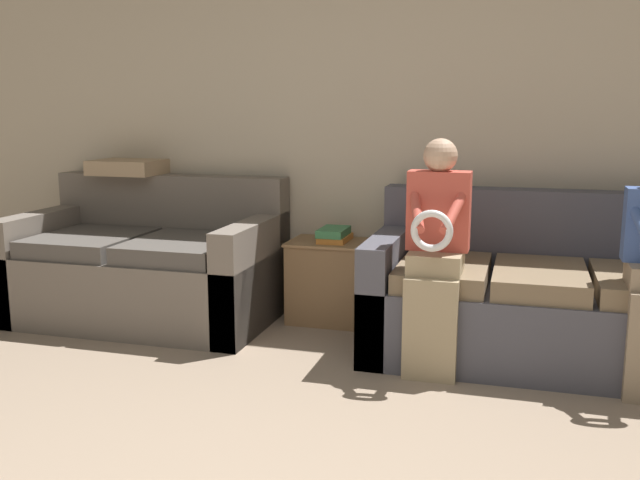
{
  "coord_description": "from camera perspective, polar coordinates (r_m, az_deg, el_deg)",
  "views": [
    {
      "loc": [
        0.83,
        -1.62,
        1.39
      ],
      "look_at": [
        -0.15,
        1.77,
        0.72
      ],
      "focal_mm": 40.0,
      "sensor_mm": 36.0,
      "label": 1
    }
  ],
  "objects": [
    {
      "name": "throw_pillow",
      "position": [
        5.2,
        -14.83,
        5.7
      ],
      "size": [
        0.47,
        0.47,
        0.1
      ],
      "color": "tan",
      "rests_on": "couch_side"
    },
    {
      "name": "wall_back",
      "position": [
        4.67,
        5.95,
        9.25
      ],
      "size": [
        7.55,
        0.06,
        2.55
      ],
      "color": "beige",
      "rests_on": "ground_plane"
    },
    {
      "name": "couch_side",
      "position": [
        4.84,
        -13.53,
        -2.22
      ],
      "size": [
        1.67,
        0.98,
        0.92
      ],
      "color": "#70665B",
      "rests_on": "ground_plane"
    },
    {
      "name": "book_stack",
      "position": [
        4.58,
        1.15,
        0.42
      ],
      "size": [
        0.18,
        0.29,
        0.09
      ],
      "color": "orange",
      "rests_on": "side_shelf"
    },
    {
      "name": "child_left_seated",
      "position": [
        3.72,
        9.24,
        -0.6
      ],
      "size": [
        0.33,
        0.38,
        1.22
      ],
      "color": "tan",
      "rests_on": "ground_plane"
    },
    {
      "name": "side_shelf",
      "position": [
        4.63,
        1.05,
        -3.22
      ],
      "size": [
        0.56,
        0.4,
        0.53
      ],
      "color": "olive",
      "rests_on": "ground_plane"
    },
    {
      "name": "couch_main",
      "position": [
        4.17,
        17.03,
        -4.64
      ],
      "size": [
        1.85,
        0.98,
        0.9
      ],
      "color": "#4C4C56",
      "rests_on": "ground_plane"
    }
  ]
}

